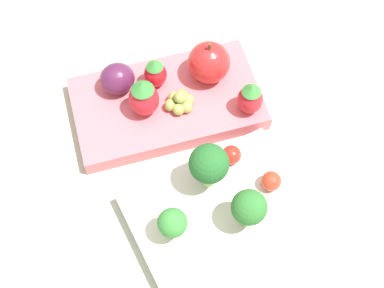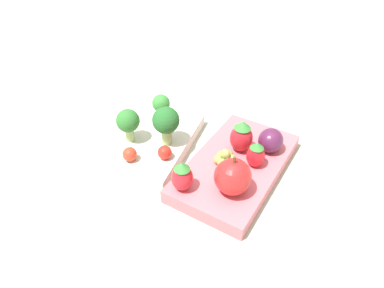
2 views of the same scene
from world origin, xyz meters
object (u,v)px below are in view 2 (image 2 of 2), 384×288
at_px(bento_box_savoury, 153,142).
at_px(grape_cluster, 225,159).
at_px(strawberry_2, 241,136).
at_px(strawberry_1, 182,176).
at_px(plum, 271,140).
at_px(broccoli_floret_1, 166,122).
at_px(broccoli_floret_2, 128,122).
at_px(strawberry_0, 256,154).
at_px(cherry_tomato_0, 130,154).
at_px(broccoli_floret_0, 161,104).
at_px(apple, 233,177).
at_px(cherry_tomato_1, 165,152).
at_px(bento_box_fruit, 235,168).

distance_m(bento_box_savoury, grape_cluster, 0.13).
xyz_separation_m(strawberry_2, grape_cluster, (-0.04, 0.01, -0.02)).
distance_m(strawberry_1, plum, 0.15).
relative_size(broccoli_floret_1, broccoli_floret_2, 1.15).
relative_size(strawberry_0, plum, 1.01).
relative_size(strawberry_0, strawberry_1, 0.91).
bearing_deg(broccoli_floret_2, strawberry_0, -79.52).
relative_size(broccoli_floret_2, grape_cluster, 1.65).
bearing_deg(cherry_tomato_0, bento_box_savoury, 2.01).
relative_size(bento_box_savoury, plum, 4.84).
xyz_separation_m(broccoli_floret_0, broccoli_floret_1, (-0.05, -0.04, 0.01)).
bearing_deg(apple, cherry_tomato_1, 82.40).
xyz_separation_m(bento_box_savoury, cherry_tomato_1, (-0.03, -0.05, 0.02)).
distance_m(broccoli_floret_0, cherry_tomato_1, 0.11).
bearing_deg(cherry_tomato_0, broccoli_floret_0, 8.32).
distance_m(bento_box_savoury, strawberry_0, 0.17).
bearing_deg(bento_box_fruit, strawberry_0, -70.32).
bearing_deg(broccoli_floret_1, broccoli_floret_2, 111.73).
height_order(bento_box_fruit, broccoli_floret_0, broccoli_floret_0).
distance_m(broccoli_floret_2, strawberry_0, 0.20).
relative_size(broccoli_floret_1, grape_cluster, 1.90).
height_order(broccoli_floret_0, apple, apple).
distance_m(cherry_tomato_1, grape_cluster, 0.09).
xyz_separation_m(bento_box_fruit, grape_cluster, (-0.01, 0.01, 0.02)).
bearing_deg(strawberry_2, bento_box_fruit, -169.39).
height_order(bento_box_savoury, bento_box_fruit, bento_box_fruit).
height_order(broccoli_floret_0, strawberry_0, broccoli_floret_0).
bearing_deg(plum, apple, 170.58).
height_order(bento_box_savoury, cherry_tomato_1, cherry_tomato_1).
bearing_deg(cherry_tomato_0, apple, -85.25).
bearing_deg(broccoli_floret_1, apple, -110.28).
height_order(broccoli_floret_1, apple, broccoli_floret_1).
xyz_separation_m(apple, strawberry_0, (0.06, -0.01, -0.01)).
height_order(cherry_tomato_1, strawberry_0, strawberry_0).
bearing_deg(cherry_tomato_0, bento_box_fruit, -64.81).
distance_m(bento_box_savoury, apple, 0.17).
height_order(bento_box_savoury, grape_cluster, grape_cluster).
relative_size(bento_box_fruit, strawberry_2, 4.28).
height_order(broccoli_floret_0, broccoli_floret_2, broccoli_floret_2).
xyz_separation_m(broccoli_floret_2, apple, (-0.03, -0.19, -0.01)).
distance_m(broccoli_floret_0, plum, 0.19).
height_order(broccoli_floret_0, grape_cluster, broccoli_floret_0).
distance_m(strawberry_0, strawberry_2, 0.04).
height_order(cherry_tomato_0, grape_cluster, grape_cluster).
bearing_deg(strawberry_1, broccoli_floret_2, 66.75).
distance_m(broccoli_floret_0, broccoli_floret_2, 0.08).
distance_m(broccoli_floret_0, strawberry_1, 0.17).
distance_m(cherry_tomato_0, apple, 0.16).
relative_size(broccoli_floret_1, plum, 1.57).
relative_size(bento_box_fruit, cherry_tomato_0, 10.35).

